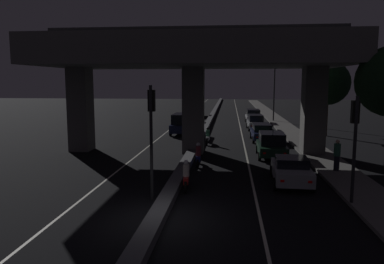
{
  "coord_description": "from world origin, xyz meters",
  "views": [
    {
      "loc": [
        2.69,
        -13.6,
        5.26
      ],
      "look_at": [
        -0.32,
        15.96,
        1.25
      ],
      "focal_mm": 35.0,
      "sensor_mm": 36.0,
      "label": 1
    }
  ],
  "objects_px": {
    "car_silver_fourth": "(256,122)",
    "car_dark_blue_lead_oncoming": "(181,124)",
    "motorcycle_red_filtering_near": "(186,177)",
    "car_silver_lead": "(291,170)",
    "car_dark_green_second": "(272,145)",
    "car_white_fifth": "(253,116)",
    "car_dark_blue_third": "(262,132)",
    "motorcycle_white_filtering_far": "(208,137)",
    "traffic_light_left_of_median": "(151,122)",
    "car_taxi_yellow_third_oncoming": "(197,111)",
    "traffic_light_right_of_median": "(355,131)",
    "street_lamp": "(272,83)",
    "pedestrian_on_sidewalk": "(337,155)",
    "car_dark_blue_second_oncoming": "(190,119)",
    "motorcycle_blue_filtering_mid": "(198,156)"
  },
  "relations": [
    {
      "from": "car_dark_blue_third",
      "to": "pedestrian_on_sidewalk",
      "type": "height_order",
      "value": "pedestrian_on_sidewalk"
    },
    {
      "from": "car_dark_blue_third",
      "to": "car_white_fifth",
      "type": "distance_m",
      "value": 14.82
    },
    {
      "from": "car_white_fifth",
      "to": "pedestrian_on_sidewalk",
      "type": "xyz_separation_m",
      "value": [
        3.2,
        -26.47,
        0.14
      ]
    },
    {
      "from": "car_dark_green_second",
      "to": "car_white_fifth",
      "type": "height_order",
      "value": "car_white_fifth"
    },
    {
      "from": "street_lamp",
      "to": "car_dark_blue_second_oncoming",
      "type": "height_order",
      "value": "street_lamp"
    },
    {
      "from": "street_lamp",
      "to": "car_dark_blue_lead_oncoming",
      "type": "relative_size",
      "value": 1.86
    },
    {
      "from": "car_dark_green_second",
      "to": "motorcycle_red_filtering_near",
      "type": "bearing_deg",
      "value": 150.05
    },
    {
      "from": "motorcycle_red_filtering_near",
      "to": "pedestrian_on_sidewalk",
      "type": "xyz_separation_m",
      "value": [
        8.25,
        4.11,
        0.45
      ]
    },
    {
      "from": "car_dark_blue_lead_oncoming",
      "to": "motorcycle_blue_filtering_mid",
      "type": "xyz_separation_m",
      "value": [
        2.89,
        -14.07,
        -0.44
      ]
    },
    {
      "from": "car_white_fifth",
      "to": "traffic_light_left_of_median",
      "type": "bearing_deg",
      "value": 168.16
    },
    {
      "from": "car_dark_blue_second_oncoming",
      "to": "car_dark_blue_lead_oncoming",
      "type": "bearing_deg",
      "value": -1.47
    },
    {
      "from": "motorcycle_blue_filtering_mid",
      "to": "pedestrian_on_sidewalk",
      "type": "height_order",
      "value": "pedestrian_on_sidewalk"
    },
    {
      "from": "street_lamp",
      "to": "car_white_fifth",
      "type": "bearing_deg",
      "value": -147.06
    },
    {
      "from": "car_silver_fourth",
      "to": "car_dark_blue_lead_oncoming",
      "type": "bearing_deg",
      "value": 118.19
    },
    {
      "from": "car_white_fifth",
      "to": "motorcycle_blue_filtering_mid",
      "type": "distance_m",
      "value": 25.8
    },
    {
      "from": "motorcycle_red_filtering_near",
      "to": "car_silver_lead",
      "type": "bearing_deg",
      "value": -77.55
    },
    {
      "from": "car_dark_blue_third",
      "to": "street_lamp",
      "type": "bearing_deg",
      "value": -9.92
    },
    {
      "from": "car_dark_blue_third",
      "to": "motorcycle_white_filtering_far",
      "type": "height_order",
      "value": "car_dark_blue_third"
    },
    {
      "from": "car_dark_blue_second_oncoming",
      "to": "motorcycle_white_filtering_far",
      "type": "xyz_separation_m",
      "value": [
        3.09,
        -14.83,
        -0.1
      ]
    },
    {
      "from": "motorcycle_white_filtering_far",
      "to": "car_white_fifth",
      "type": "bearing_deg",
      "value": -12.44
    },
    {
      "from": "motorcycle_white_filtering_far",
      "to": "traffic_light_right_of_median",
      "type": "bearing_deg",
      "value": -151.85
    },
    {
      "from": "motorcycle_white_filtering_far",
      "to": "pedestrian_on_sidewalk",
      "type": "height_order",
      "value": "pedestrian_on_sidewalk"
    },
    {
      "from": "car_silver_lead",
      "to": "motorcycle_white_filtering_far",
      "type": "bearing_deg",
      "value": 25.29
    },
    {
      "from": "car_dark_green_second",
      "to": "motorcycle_white_filtering_far",
      "type": "distance_m",
      "value": 6.83
    },
    {
      "from": "car_silver_fourth",
      "to": "car_taxi_yellow_third_oncoming",
      "type": "xyz_separation_m",
      "value": [
        -7.82,
        14.6,
        -0.03
      ]
    },
    {
      "from": "car_silver_lead",
      "to": "motorcycle_white_filtering_far",
      "type": "height_order",
      "value": "motorcycle_white_filtering_far"
    },
    {
      "from": "car_dark_blue_lead_oncoming",
      "to": "car_taxi_yellow_third_oncoming",
      "type": "height_order",
      "value": "car_dark_blue_lead_oncoming"
    },
    {
      "from": "car_dark_blue_lead_oncoming",
      "to": "car_dark_green_second",
      "type": "bearing_deg",
      "value": 37.21
    },
    {
      "from": "motorcycle_red_filtering_near",
      "to": "street_lamp",
      "type": "bearing_deg",
      "value": -16.81
    },
    {
      "from": "car_dark_green_second",
      "to": "motorcycle_white_filtering_far",
      "type": "relative_size",
      "value": 2.14
    },
    {
      "from": "car_white_fifth",
      "to": "car_taxi_yellow_third_oncoming",
      "type": "distance_m",
      "value": 11.09
    },
    {
      "from": "car_dark_blue_third",
      "to": "motorcycle_white_filtering_far",
      "type": "relative_size",
      "value": 2.32
    },
    {
      "from": "car_dark_blue_third",
      "to": "motorcycle_blue_filtering_mid",
      "type": "xyz_separation_m",
      "value": [
        -4.78,
        -10.51,
        -0.18
      ]
    },
    {
      "from": "car_silver_lead",
      "to": "car_dark_blue_third",
      "type": "relative_size",
      "value": 0.94
    },
    {
      "from": "street_lamp",
      "to": "car_dark_blue_second_oncoming",
      "type": "relative_size",
      "value": 1.95
    },
    {
      "from": "car_dark_blue_second_oncoming",
      "to": "car_silver_lead",
      "type": "bearing_deg",
      "value": 14.87
    },
    {
      "from": "car_taxi_yellow_third_oncoming",
      "to": "car_silver_fourth",
      "type": "bearing_deg",
      "value": 30.07
    },
    {
      "from": "car_dark_blue_second_oncoming",
      "to": "pedestrian_on_sidewalk",
      "type": "xyz_separation_m",
      "value": [
        11.08,
        -24.13,
        0.36
      ]
    },
    {
      "from": "street_lamp",
      "to": "car_taxi_yellow_third_oncoming",
      "type": "distance_m",
      "value": 12.78
    },
    {
      "from": "traffic_light_right_of_median",
      "to": "street_lamp",
      "type": "bearing_deg",
      "value": 89.71
    },
    {
      "from": "car_taxi_yellow_third_oncoming",
      "to": "traffic_light_right_of_median",
      "type": "bearing_deg",
      "value": 16.19
    },
    {
      "from": "traffic_light_left_of_median",
      "to": "motorcycle_white_filtering_far",
      "type": "bearing_deg",
      "value": 83.97
    },
    {
      "from": "car_white_fifth",
      "to": "motorcycle_white_filtering_far",
      "type": "relative_size",
      "value": 2.1
    },
    {
      "from": "car_dark_green_second",
      "to": "car_dark_blue_third",
      "type": "bearing_deg",
      "value": 1.4
    },
    {
      "from": "traffic_light_left_of_median",
      "to": "pedestrian_on_sidewalk",
      "type": "relative_size",
      "value": 2.83
    },
    {
      "from": "car_dark_blue_third",
      "to": "motorcycle_red_filtering_near",
      "type": "height_order",
      "value": "car_dark_blue_third"
    },
    {
      "from": "motorcycle_red_filtering_near",
      "to": "motorcycle_white_filtering_far",
      "type": "relative_size",
      "value": 0.98
    },
    {
      "from": "car_silver_lead",
      "to": "car_silver_fourth",
      "type": "distance_m",
      "value": 22.19
    },
    {
      "from": "motorcycle_blue_filtering_mid",
      "to": "car_dark_green_second",
      "type": "bearing_deg",
      "value": -56.52
    },
    {
      "from": "car_dark_blue_third",
      "to": "car_dark_blue_second_oncoming",
      "type": "height_order",
      "value": "car_dark_blue_third"
    }
  ]
}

